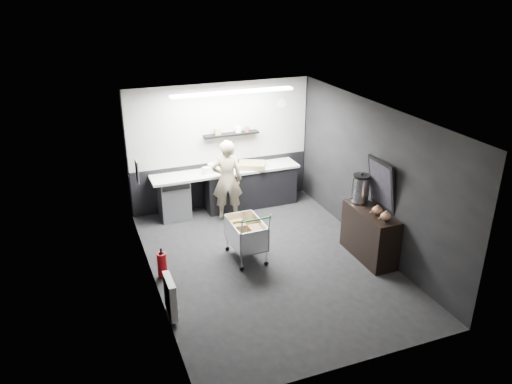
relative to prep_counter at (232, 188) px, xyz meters
name	(u,v)px	position (x,y,z in m)	size (l,w,h in m)	color
floor	(269,262)	(-0.14, -2.42, -0.46)	(5.50, 5.50, 0.00)	black
ceiling	(271,114)	(-0.14, -2.42, 2.24)	(5.50, 5.50, 0.00)	silver
wall_back	(221,146)	(-0.14, 0.33, 0.89)	(5.50, 5.50, 0.00)	black
wall_front	(357,278)	(-0.14, -5.17, 0.89)	(5.50, 5.50, 0.00)	black
wall_left	(150,211)	(-2.14, -2.42, 0.89)	(5.50, 5.50, 0.00)	black
wall_right	(372,177)	(1.86, -2.42, 0.89)	(5.50, 5.50, 0.00)	black
kitchen_wall_panel	(220,123)	(-0.14, 0.31, 1.39)	(3.95, 0.02, 1.70)	#B3B3AF
dado_panel	(222,182)	(-0.14, 0.31, 0.04)	(3.95, 0.02, 1.00)	black
floating_shelf	(231,134)	(0.06, 0.20, 1.16)	(1.20, 0.22, 0.04)	black
wall_clock	(282,104)	(1.26, 0.30, 1.69)	(0.20, 0.20, 0.03)	white
poster	(137,171)	(-2.12, -1.12, 1.09)	(0.02, 0.30, 0.40)	white
poster_red_band	(137,167)	(-2.11, -1.12, 1.16)	(0.01, 0.22, 0.10)	red
radiator	(170,297)	(-2.08, -3.32, -0.11)	(0.10, 0.50, 0.60)	white
ceiling_strip	(233,92)	(-0.14, -0.57, 2.21)	(2.40, 0.20, 0.04)	white
prep_counter	(232,188)	(0.00, 0.00, 0.00)	(3.20, 0.61, 0.90)	black
person	(227,180)	(-0.26, -0.45, 0.40)	(0.62, 0.41, 1.71)	beige
shopping_cart	(246,235)	(-0.46, -2.13, 0.02)	(0.56, 0.91, 1.00)	silver
sideboard	(370,227)	(1.63, -2.84, 0.12)	(0.52, 1.22, 1.83)	black
fire_extinguisher	(162,264)	(-1.99, -2.21, -0.20)	(0.16, 0.16, 0.53)	#B60C12
cardboard_box	(252,165)	(0.43, -0.05, 0.50)	(0.56, 0.43, 0.11)	olive
pink_tub	(212,168)	(-0.44, 0.00, 0.53)	(0.18, 0.18, 0.18)	white
white_container	(207,170)	(-0.57, -0.05, 0.51)	(0.16, 0.12, 0.14)	white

